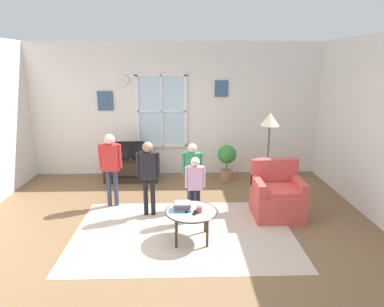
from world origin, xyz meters
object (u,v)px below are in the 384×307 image
at_px(cup, 199,210).
at_px(remote_near_books, 187,210).
at_px(television, 131,151).
at_px(person_black_shirt, 148,170).
at_px(coffee_table, 191,213).
at_px(remote_near_cup, 195,212).
at_px(armchair, 277,196).
at_px(potted_plant_by_window, 227,159).
at_px(person_pink_shirt, 195,182).
at_px(book_stack, 182,206).
at_px(tv_stand, 132,170).
at_px(person_red_shirt, 111,162).
at_px(floor_lamp, 269,128).
at_px(person_green_shirt, 192,168).

relative_size(cup, remote_near_books, 0.59).
distance_m(television, remote_near_books, 2.75).
bearing_deg(person_black_shirt, television, 107.41).
xyz_separation_m(coffee_table, remote_near_cup, (0.05, -0.07, 0.04)).
bearing_deg(armchair, cup, -147.83).
bearing_deg(potted_plant_by_window, person_pink_shirt, -111.47).
bearing_deg(book_stack, remote_near_books, -42.32).
bearing_deg(cup, person_black_shirt, 131.12).
relative_size(tv_stand, remote_near_cup, 7.80).
height_order(book_stack, remote_near_books, book_stack).
height_order(armchair, person_red_shirt, person_red_shirt).
relative_size(cup, remote_near_cup, 0.59).
xyz_separation_m(armchair, person_black_shirt, (-2.05, 0.06, 0.44)).
xyz_separation_m(television, armchair, (2.58, -1.74, -0.32)).
relative_size(tv_stand, book_stack, 4.56).
xyz_separation_m(person_red_shirt, potted_plant_by_window, (2.12, 1.25, -0.33)).
bearing_deg(book_stack, potted_plant_by_window, 68.87).
xyz_separation_m(television, person_pink_shirt, (1.25, -1.91, 0.00)).
relative_size(armchair, person_black_shirt, 0.72).
height_order(tv_stand, coffee_table, coffee_table).
bearing_deg(person_red_shirt, tv_stand, 84.00).
xyz_separation_m(cup, floor_lamp, (1.26, 1.41, 0.84)).
bearing_deg(person_red_shirt, cup, -41.41).
bearing_deg(potted_plant_by_window, person_red_shirt, -149.54).
height_order(television, person_red_shirt, person_red_shirt).
height_order(book_stack, remote_near_cup, book_stack).
xyz_separation_m(cup, person_green_shirt, (-0.06, 1.13, 0.23)).
height_order(cup, remote_near_cup, cup).
relative_size(television, book_stack, 2.46).
relative_size(person_black_shirt, potted_plant_by_window, 1.61).
xyz_separation_m(person_green_shirt, person_pink_shirt, (0.03, -0.49, -0.06)).
height_order(television, potted_plant_by_window, television).
height_order(book_stack, potted_plant_by_window, potted_plant_by_window).
xyz_separation_m(remote_near_cup, person_red_shirt, (-1.37, 1.27, 0.35)).
bearing_deg(television, potted_plant_by_window, -1.44).
distance_m(coffee_table, cup, 0.14).
xyz_separation_m(armchair, person_green_shirt, (-1.35, 0.32, 0.38)).
bearing_deg(television, armchair, -34.06).
xyz_separation_m(remote_near_cup, person_green_shirt, (-0.00, 1.15, 0.26)).
height_order(armchair, cup, armchair).
distance_m(person_black_shirt, person_red_shirt, 0.77).
height_order(book_stack, person_red_shirt, person_red_shirt).
distance_m(person_red_shirt, potted_plant_by_window, 2.48).
height_order(person_black_shirt, person_red_shirt, person_red_shirt).
height_order(television, book_stack, television).
bearing_deg(person_green_shirt, potted_plant_by_window, 61.09).
distance_m(person_pink_shirt, person_red_shirt, 1.53).
xyz_separation_m(remote_near_cup, person_pink_shirt, (0.02, 0.66, 0.20)).
bearing_deg(remote_near_books, television, 114.03).
bearing_deg(remote_near_cup, armchair, 31.61).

